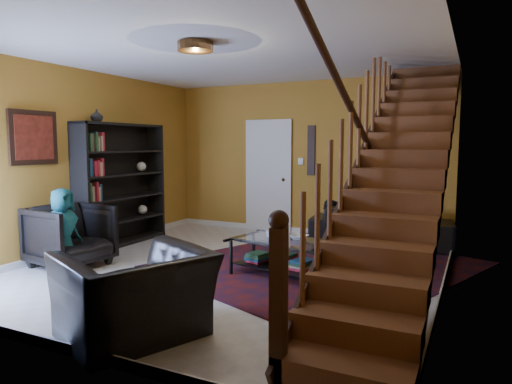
% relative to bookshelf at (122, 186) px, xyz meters
% --- Properties ---
extents(floor, '(5.50, 5.50, 0.00)m').
position_rel_bookshelf_xyz_m(floor, '(2.40, -0.60, -0.96)').
color(floor, beige).
rests_on(floor, ground).
extents(room, '(5.50, 5.50, 5.50)m').
position_rel_bookshelf_xyz_m(room, '(1.07, 0.73, -0.91)').
color(room, '#BE782A').
rests_on(room, ground).
extents(staircase, '(0.95, 5.02, 3.18)m').
position_rel_bookshelf_xyz_m(staircase, '(4.53, -0.60, 0.43)').
color(staircase, brown).
rests_on(staircase, floor).
extents(bookshelf, '(0.35, 1.80, 2.00)m').
position_rel_bookshelf_xyz_m(bookshelf, '(0.00, 0.00, 0.00)').
color(bookshelf, black).
rests_on(bookshelf, floor).
extents(door, '(0.82, 0.05, 2.05)m').
position_rel_bookshelf_xyz_m(door, '(1.70, 2.12, 0.06)').
color(door, silver).
rests_on(door, floor).
extents(framed_picture, '(0.04, 0.74, 0.74)m').
position_rel_bookshelf_xyz_m(framed_picture, '(-0.17, -1.50, 0.79)').
color(framed_picture, maroon).
rests_on(framed_picture, room).
extents(wall_hanging, '(0.14, 0.03, 0.90)m').
position_rel_bookshelf_xyz_m(wall_hanging, '(2.55, 2.13, 0.59)').
color(wall_hanging, black).
rests_on(wall_hanging, room).
extents(ceiling_fixture, '(0.40, 0.40, 0.10)m').
position_rel_bookshelf_xyz_m(ceiling_fixture, '(2.40, -1.40, 1.78)').
color(ceiling_fixture, '#3F2814').
rests_on(ceiling_fixture, room).
extents(rug, '(4.46, 4.73, 0.02)m').
position_rel_bookshelf_xyz_m(rug, '(3.40, 0.09, -0.95)').
color(rug, '#4E100D').
rests_on(rug, floor).
extents(sofa, '(2.31, 1.14, 0.65)m').
position_rel_bookshelf_xyz_m(sofa, '(3.90, 1.70, -0.64)').
color(sofa, black).
rests_on(sofa, floor).
extents(armchair_left, '(1.03, 1.01, 0.84)m').
position_rel_bookshelf_xyz_m(armchair_left, '(0.35, -1.41, -0.54)').
color(armchair_left, black).
rests_on(armchair_left, floor).
extents(armchair_right, '(1.39, 1.47, 0.75)m').
position_rel_bookshelf_xyz_m(armchair_right, '(2.72, -2.85, -0.59)').
color(armchair_right, black).
rests_on(armchair_right, floor).
extents(person_adult_a, '(0.51, 0.35, 1.35)m').
position_rel_bookshelf_xyz_m(person_adult_a, '(3.47, 1.75, -0.74)').
color(person_adult_a, black).
rests_on(person_adult_a, sofa).
extents(person_adult_b, '(0.57, 0.44, 1.17)m').
position_rel_bookshelf_xyz_m(person_adult_b, '(3.02, 1.75, -0.83)').
color(person_adult_b, black).
rests_on(person_adult_b, sofa).
extents(person_child, '(0.45, 0.60, 1.09)m').
position_rel_bookshelf_xyz_m(person_child, '(0.45, -1.61, -0.42)').
color(person_child, '#164F56').
rests_on(person_child, armchair_left).
extents(coffee_table, '(1.33, 0.95, 0.46)m').
position_rel_bookshelf_xyz_m(coffee_table, '(3.11, -0.52, -0.70)').
color(coffee_table, black).
rests_on(coffee_table, floor).
extents(cup_a, '(0.16, 0.16, 0.10)m').
position_rel_bookshelf_xyz_m(cup_a, '(3.08, -0.53, -0.46)').
color(cup_a, '#999999').
rests_on(cup_a, coffee_table).
extents(cup_b, '(0.11, 0.11, 0.09)m').
position_rel_bookshelf_xyz_m(cup_b, '(2.89, -0.45, -0.46)').
color(cup_b, '#999999').
rests_on(cup_b, coffee_table).
extents(bowl, '(0.26, 0.26, 0.06)m').
position_rel_bookshelf_xyz_m(bowl, '(3.29, -0.44, -0.48)').
color(bowl, '#999999').
rests_on(bowl, coffee_table).
extents(vase, '(0.18, 0.18, 0.19)m').
position_rel_bookshelf_xyz_m(vase, '(-0.00, -0.50, 1.13)').
color(vase, '#999999').
rests_on(vase, bookshelf).
extents(popcorn_bucket, '(0.14, 0.14, 0.14)m').
position_rel_bookshelf_xyz_m(popcorn_bucket, '(1.80, -2.85, -0.87)').
color(popcorn_bucket, red).
rests_on(popcorn_bucket, rug).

